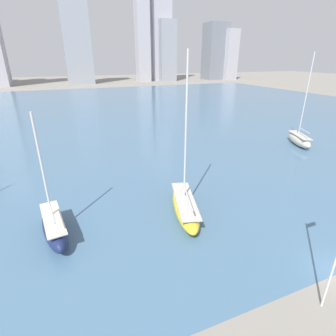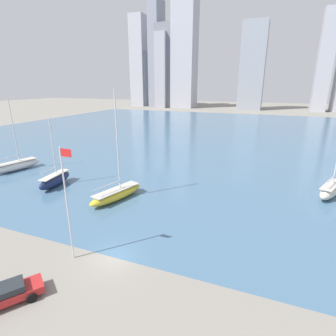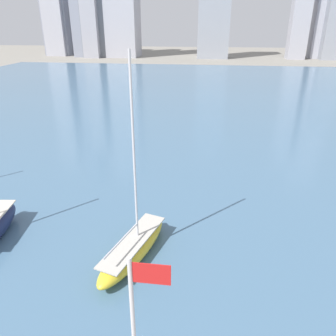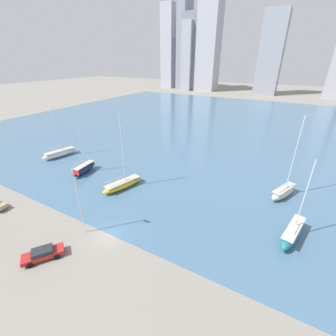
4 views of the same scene
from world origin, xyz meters
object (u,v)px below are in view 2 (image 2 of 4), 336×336
flag_pole (67,201)px  sailboat_yellow (117,194)px  sailboat_white (16,165)px  sailboat_cream (330,189)px  parked_sedan_red (6,294)px  sailboat_navy (55,180)px

flag_pole → sailboat_yellow: size_ratio=0.72×
flag_pole → sailboat_white: size_ratio=0.82×
sailboat_cream → parked_sedan_red: bearing=-106.8°
parked_sedan_red → sailboat_navy: bearing=160.7°
parked_sedan_red → sailboat_cream: bearing=85.2°
sailboat_navy → parked_sedan_red: sailboat_navy is taller
sailboat_yellow → sailboat_cream: sailboat_cream is taller
flag_pole → sailboat_navy: flag_pole is taller
sailboat_navy → sailboat_cream: sailboat_cream is taller
sailboat_cream → sailboat_white: bearing=-148.7°
sailboat_yellow → flag_pole: bearing=-59.0°
sailboat_navy → sailboat_yellow: sailboat_yellow is taller
sailboat_yellow → parked_sedan_red: size_ratio=2.93×
sailboat_cream → parked_sedan_red: 42.26m
sailboat_white → sailboat_cream: sailboat_cream is taller
sailboat_cream → sailboat_yellow: bearing=-133.5°
sailboat_navy → flag_pole: bearing=-49.1°
sailboat_yellow → parked_sedan_red: (2.43, -19.69, -0.12)m
flag_pole → parked_sedan_red: bearing=-99.3°
sailboat_white → sailboat_navy: sailboat_white is taller
sailboat_yellow → sailboat_navy: bearing=-167.8°
flag_pole → parked_sedan_red: 8.29m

